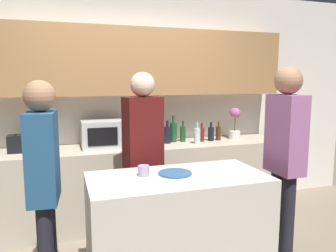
# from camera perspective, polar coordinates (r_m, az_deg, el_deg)

# --- Properties ---
(back_wall) EXTENTS (6.40, 0.40, 2.70)m
(back_wall) POSITION_cam_1_polar(r_m,az_deg,el_deg) (3.91, -7.07, 6.72)
(back_wall) COLOR silver
(back_wall) RESTS_ON ground_plane
(back_counter) EXTENTS (3.60, 0.62, 0.88)m
(back_counter) POSITION_cam_1_polar(r_m,az_deg,el_deg) (3.83, -6.01, -9.97)
(back_counter) COLOR #B7AD99
(back_counter) RESTS_ON ground_plane
(kitchen_island) EXTENTS (1.36, 0.68, 0.90)m
(kitchen_island) POSITION_cam_1_polar(r_m,az_deg,el_deg) (2.68, 1.72, -17.91)
(kitchen_island) COLOR beige
(kitchen_island) RESTS_ON ground_plane
(microwave) EXTENTS (0.52, 0.39, 0.30)m
(microwave) POSITION_cam_1_polar(r_m,az_deg,el_deg) (3.69, -10.87, -1.30)
(microwave) COLOR #B7BABC
(microwave) RESTS_ON back_counter
(toaster) EXTENTS (0.26, 0.16, 0.18)m
(toaster) POSITION_cam_1_polar(r_m,az_deg,el_deg) (3.70, -24.15, -2.78)
(toaster) COLOR black
(toaster) RESTS_ON back_counter
(potted_plant) EXTENTS (0.14, 0.14, 0.40)m
(potted_plant) POSITION_cam_1_polar(r_m,az_deg,el_deg) (4.20, 11.59, 0.45)
(potted_plant) COLOR silver
(potted_plant) RESTS_ON back_counter
(bottle_0) EXTENTS (0.09, 0.09, 0.27)m
(bottle_0) POSITION_cam_1_polar(r_m,az_deg,el_deg) (3.85, -0.12, -1.49)
(bottle_0) COLOR black
(bottle_0) RESTS_ON back_counter
(bottle_1) EXTENTS (0.08, 0.08, 0.32)m
(bottle_1) POSITION_cam_1_polar(r_m,az_deg,el_deg) (3.93, 0.92, -1.02)
(bottle_1) COLOR #194723
(bottle_1) RESTS_ON back_counter
(bottle_2) EXTENTS (0.07, 0.07, 0.25)m
(bottle_2) POSITION_cam_1_polar(r_m,az_deg,el_deg) (3.96, 2.60, -1.34)
(bottle_2) COLOR #194723
(bottle_2) RESTS_ON back_counter
(bottle_3) EXTENTS (0.08, 0.08, 0.25)m
(bottle_3) POSITION_cam_1_polar(r_m,az_deg,el_deg) (3.84, 5.10, -1.66)
(bottle_3) COLOR silver
(bottle_3) RESTS_ON back_counter
(bottle_4) EXTENTS (0.06, 0.06, 0.23)m
(bottle_4) POSITION_cam_1_polar(r_m,az_deg,el_deg) (3.99, 5.89, -1.44)
(bottle_4) COLOR maroon
(bottle_4) RESTS_ON back_counter
(bottle_5) EXTENTS (0.07, 0.07, 0.23)m
(bottle_5) POSITION_cam_1_polar(r_m,az_deg,el_deg) (4.04, 7.48, -1.33)
(bottle_5) COLOR black
(bottle_5) RESTS_ON back_counter
(bottle_6) EXTENTS (0.06, 0.06, 0.23)m
(bottle_6) POSITION_cam_1_polar(r_m,az_deg,el_deg) (4.09, 8.76, -1.20)
(bottle_6) COLOR #472814
(bottle_6) RESTS_ON back_counter
(plate_on_island) EXTENTS (0.26, 0.26, 0.01)m
(plate_on_island) POSITION_cam_1_polar(r_m,az_deg,el_deg) (2.56, 1.23, -8.22)
(plate_on_island) COLOR #2D5684
(plate_on_island) RESTS_ON kitchen_island
(cup_0) EXTENTS (0.09, 0.09, 0.08)m
(cup_0) POSITION_cam_1_polar(r_m,az_deg,el_deg) (2.51, -4.28, -7.77)
(cup_0) COLOR #A698BF
(cup_0) RESTS_ON kitchen_island
(person_left) EXTENTS (0.22, 0.35, 1.62)m
(person_left) POSITION_cam_1_polar(r_m,az_deg,el_deg) (2.44, -20.83, -8.19)
(person_left) COLOR black
(person_left) RESTS_ON ground_plane
(person_center) EXTENTS (0.23, 0.34, 1.73)m
(person_center) POSITION_cam_1_polar(r_m,az_deg,el_deg) (2.94, 19.70, -3.94)
(person_center) COLOR black
(person_center) RESTS_ON ground_plane
(person_right) EXTENTS (0.37, 0.26, 1.69)m
(person_right) POSITION_cam_1_polar(r_m,az_deg,el_deg) (3.01, -4.35, -3.70)
(person_right) COLOR black
(person_right) RESTS_ON ground_plane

